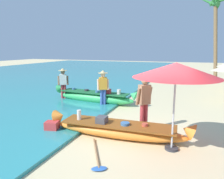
{
  "coord_description": "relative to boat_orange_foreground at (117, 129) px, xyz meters",
  "views": [
    {
      "loc": [
        1.13,
        -5.71,
        2.65
      ],
      "look_at": [
        -2.12,
        2.63,
        0.9
      ],
      "focal_mm": 33.07,
      "sensor_mm": 36.0,
      "label": 1
    }
  ],
  "objects": [
    {
      "name": "ground_plane",
      "position": [
        0.88,
        0.1,
        -0.25
      ],
      "size": [
        80.0,
        80.0,
        0.0
      ],
      "primitive_type": "plane",
      "color": "beige"
    },
    {
      "name": "sea",
      "position": [
        -13.17,
        8.1,
        -0.2
      ],
      "size": [
        24.0,
        56.0,
        0.1
      ],
      "primitive_type": "cube",
      "color": "teal",
      "rests_on": "ground"
    },
    {
      "name": "boat_orange_foreground",
      "position": [
        0.0,
        0.0,
        0.0
      ],
      "size": [
        4.48,
        1.04,
        0.75
      ],
      "color": "orange",
      "rests_on": "ground"
    },
    {
      "name": "boat_green_midground",
      "position": [
        -2.48,
        3.45,
        0.06
      ],
      "size": [
        4.53,
        0.95,
        0.84
      ],
      "color": "#38B760",
      "rests_on": "ground"
    },
    {
      "name": "person_vendor_hatted",
      "position": [
        -1.79,
        3.0,
        0.74
      ],
      "size": [
        0.57,
        0.46,
        1.71
      ],
      "color": "#3D5BA8",
      "rests_on": "ground"
    },
    {
      "name": "person_tourist_customer",
      "position": [
        0.63,
        0.79,
        0.76
      ],
      "size": [
        0.52,
        0.55,
        1.77
      ],
      "color": "#B2383D",
      "rests_on": "ground"
    },
    {
      "name": "person_vendor_assistant",
      "position": [
        -4.26,
        3.42,
        0.73
      ],
      "size": [
        0.57,
        0.46,
        1.69
      ],
      "color": "#B2383D",
      "rests_on": "ground"
    },
    {
      "name": "patio_umbrella_large",
      "position": [
        1.63,
        -0.24,
        1.88
      ],
      "size": [
        2.18,
        2.18,
        2.33
      ],
      "color": "#B7B7BC",
      "rests_on": "ground"
    },
    {
      "name": "palm_tree_tall_inland",
      "position": [
        3.39,
        12.94,
        5.19
      ],
      "size": [
        2.77,
        2.61,
        6.78
      ],
      "color": "brown",
      "rests_on": "ground"
    },
    {
      "name": "cooler_box",
      "position": [
        -2.1,
        -0.43,
        -0.07
      ],
      "size": [
        0.47,
        0.4,
        0.36
      ],
      "primitive_type": "cube",
      "rotation": [
        0.0,
        0.0,
        0.24
      ],
      "color": "#C63838",
      "rests_on": "ground"
    },
    {
      "name": "paddle",
      "position": [
        -0.03,
        -1.39,
        -0.22
      ],
      "size": [
        1.01,
        1.52,
        0.05
      ],
      "color": "#8E6B47",
      "rests_on": "ground"
    }
  ]
}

